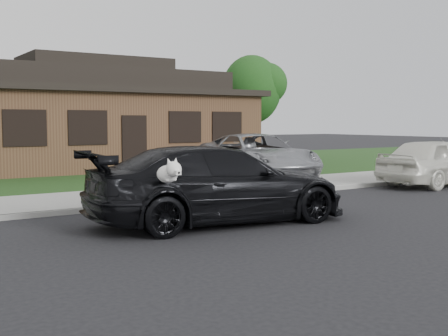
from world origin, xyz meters
TOP-DOWN VIEW (x-y plane):
  - ground at (0.00, 0.00)m, footprint 120.00×120.00m
  - sidewalk at (0.00, 5.00)m, footprint 60.00×3.00m
  - curb at (0.00, 3.50)m, footprint 60.00×0.12m
  - lawn at (0.00, 13.00)m, footprint 60.00×13.00m
  - driveway at (6.00, 10.00)m, footprint 4.50×13.00m
  - sedan at (1.31, 0.83)m, footprint 5.58×2.80m
  - minivan at (6.37, 6.43)m, footprint 3.24×5.71m
  - white_compact at (10.75, 2.56)m, footprint 4.56×1.93m
  - recycling_bin at (3.53, 4.48)m, footprint 0.64×0.67m
  - house at (4.00, 15.00)m, footprint 12.60×8.60m
  - tree_1 at (12.14, 14.40)m, footprint 3.15×3.00m

SIDE VIEW (x-z plane):
  - ground at x=0.00m, z-range 0.00..0.00m
  - sidewalk at x=0.00m, z-range 0.00..0.12m
  - curb at x=0.00m, z-range 0.00..0.12m
  - lawn at x=0.00m, z-range 0.00..0.13m
  - driveway at x=6.00m, z-range 0.00..0.14m
  - recycling_bin at x=3.53m, z-range 0.13..1.14m
  - white_compact at x=10.75m, z-range 0.00..1.54m
  - sedan at x=1.31m, z-range 0.00..1.57m
  - minivan at x=6.37m, z-range 0.14..1.64m
  - house at x=4.00m, z-range -0.19..4.46m
  - tree_1 at x=12.14m, z-range 1.09..6.34m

